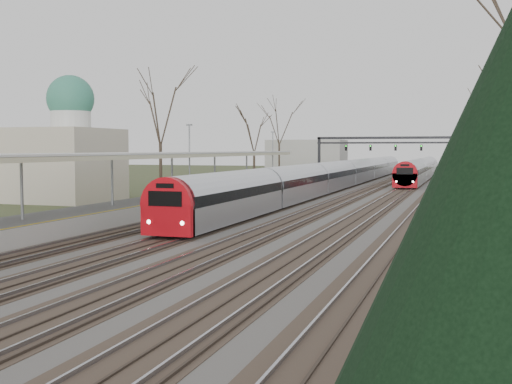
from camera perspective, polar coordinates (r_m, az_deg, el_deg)
track_bed at (r=62.92m, az=8.72°, el=-0.09°), size 24.00×160.00×0.22m
platform at (r=48.75m, az=-5.66°, el=-0.68°), size 3.50×69.00×1.00m
canopy at (r=44.52m, az=-8.06°, el=3.29°), size 4.10×50.00×3.11m
dome_building at (r=55.39m, az=-17.55°, el=3.04°), size 10.00×8.00×10.30m
signal_gantry at (r=92.47m, az=11.88°, el=4.13°), size 21.00×0.59×6.08m
tree_west_far at (r=61.61m, az=-8.52°, el=7.24°), size 5.50×5.50×11.33m
train_near at (r=72.78m, az=7.85°, el=1.57°), size 2.62×90.21×3.05m
train_far at (r=90.52m, az=14.39°, el=1.93°), size 2.62×45.21×3.05m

